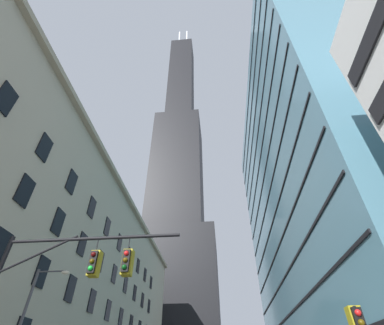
% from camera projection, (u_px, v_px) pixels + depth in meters
% --- Properties ---
extents(station_building, '(14.87, 67.25, 24.41)m').
position_uv_depth(station_building, '(60.00, 277.00, 35.39)').
color(station_building, '#B2A88E').
rests_on(station_building, ground).
extents(dark_skyscraper, '(29.42, 29.42, 197.69)m').
position_uv_depth(dark_skyscraper, '(177.00, 199.00, 109.19)').
color(dark_skyscraper, black).
rests_on(dark_skyscraper, ground).
extents(glass_office_midrise, '(14.54, 50.09, 51.05)m').
position_uv_depth(glass_office_midrise, '(311.00, 192.00, 44.13)').
color(glass_office_midrise, teal).
rests_on(glass_office_midrise, ground).
extents(traffic_signal_mast, '(7.83, 0.63, 6.65)m').
position_uv_depth(traffic_signal_mast, '(66.00, 280.00, 10.97)').
color(traffic_signal_mast, black).
rests_on(traffic_signal_mast, sidewalk_left).
extents(street_lamppost, '(2.26, 0.32, 7.22)m').
position_uv_depth(street_lamppost, '(27.00, 320.00, 16.08)').
color(street_lamppost, '#47474C').
rests_on(street_lamppost, sidewalk_left).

